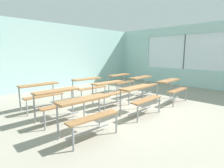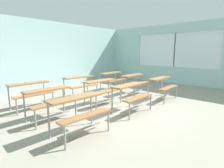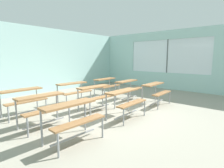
{
  "view_description": "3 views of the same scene",
  "coord_description": "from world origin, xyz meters",
  "px_view_note": "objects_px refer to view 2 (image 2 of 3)",
  "views": [
    {
      "loc": [
        -3.8,
        -3.3,
        1.6
      ],
      "look_at": [
        -0.1,
        0.48,
        0.69
      ],
      "focal_mm": 28.0,
      "sensor_mm": 36.0,
      "label": 1
    },
    {
      "loc": [
        -3.8,
        -3.3,
        1.6
      ],
      "look_at": [
        -0.46,
        -0.21,
        0.76
      ],
      "focal_mm": 28.0,
      "sensor_mm": 36.0,
      "label": 2
    },
    {
      "loc": [
        -3.8,
        -3.3,
        1.6
      ],
      "look_at": [
        0.79,
        0.66,
        0.7
      ],
      "focal_mm": 28.0,
      "sensor_mm": 36.0,
      "label": 3
    }
  ],
  "objects_px": {
    "desk_bench_r2c0": "(31,89)",
    "desk_bench_r2c1": "(80,82)",
    "desk_bench_r2c2": "(113,77)",
    "desk_bench_r0c2": "(163,83)",
    "desk_bench_r0c0": "(79,107)",
    "desk_bench_r1c0": "(50,97)",
    "desk_bench_r1c1": "(102,86)",
    "desk_bench_r0c1": "(132,92)",
    "desk_bench_r1c2": "(135,79)"
  },
  "relations": [
    {
      "from": "desk_bench_r1c1",
      "to": "desk_bench_r2c1",
      "type": "bearing_deg",
      "value": 91.31
    },
    {
      "from": "desk_bench_r0c1",
      "to": "desk_bench_r2c0",
      "type": "height_order",
      "value": "same"
    },
    {
      "from": "desk_bench_r1c1",
      "to": "desk_bench_r1c2",
      "type": "height_order",
      "value": "same"
    },
    {
      "from": "desk_bench_r2c0",
      "to": "desk_bench_r2c1",
      "type": "distance_m",
      "value": 1.71
    },
    {
      "from": "desk_bench_r0c0",
      "to": "desk_bench_r2c2",
      "type": "relative_size",
      "value": 0.99
    },
    {
      "from": "desk_bench_r0c1",
      "to": "desk_bench_r0c2",
      "type": "bearing_deg",
      "value": -1.37
    },
    {
      "from": "desk_bench_r0c2",
      "to": "desk_bench_r2c2",
      "type": "distance_m",
      "value": 2.27
    },
    {
      "from": "desk_bench_r1c0",
      "to": "desk_bench_r2c2",
      "type": "bearing_deg",
      "value": 19.44
    },
    {
      "from": "desk_bench_r0c2",
      "to": "desk_bench_r1c1",
      "type": "relative_size",
      "value": 1.0
    },
    {
      "from": "desk_bench_r1c1",
      "to": "desk_bench_r2c0",
      "type": "xyz_separation_m",
      "value": [
        -1.68,
        1.17,
        0.0
      ]
    },
    {
      "from": "desk_bench_r0c1",
      "to": "desk_bench_r1c0",
      "type": "height_order",
      "value": "same"
    },
    {
      "from": "desk_bench_r0c0",
      "to": "desk_bench_r0c1",
      "type": "bearing_deg",
      "value": 2.76
    },
    {
      "from": "desk_bench_r0c0",
      "to": "desk_bench_r0c1",
      "type": "distance_m",
      "value": 1.75
    },
    {
      "from": "desk_bench_r2c1",
      "to": "desk_bench_r2c2",
      "type": "bearing_deg",
      "value": 3.21
    },
    {
      "from": "desk_bench_r0c0",
      "to": "desk_bench_r2c2",
      "type": "bearing_deg",
      "value": 35.01
    },
    {
      "from": "desk_bench_r1c1",
      "to": "desk_bench_r2c1",
      "type": "relative_size",
      "value": 1.0
    },
    {
      "from": "desk_bench_r0c0",
      "to": "desk_bench_r1c0",
      "type": "bearing_deg",
      "value": 91.38
    },
    {
      "from": "desk_bench_r0c2",
      "to": "desk_bench_r2c1",
      "type": "xyz_separation_m",
      "value": [
        -1.74,
        2.25,
        0.0
      ]
    },
    {
      "from": "desk_bench_r0c1",
      "to": "desk_bench_r0c2",
      "type": "xyz_separation_m",
      "value": [
        1.74,
        -0.01,
        0.0
      ]
    },
    {
      "from": "desk_bench_r0c0",
      "to": "desk_bench_r0c2",
      "type": "height_order",
      "value": "same"
    },
    {
      "from": "desk_bench_r1c1",
      "to": "desk_bench_r1c0",
      "type": "bearing_deg",
      "value": -177.12
    },
    {
      "from": "desk_bench_r2c2",
      "to": "desk_bench_r2c0",
      "type": "bearing_deg",
      "value": 177.11
    },
    {
      "from": "desk_bench_r1c2",
      "to": "desk_bench_r2c0",
      "type": "relative_size",
      "value": 1.01
    },
    {
      "from": "desk_bench_r0c1",
      "to": "desk_bench_r2c2",
      "type": "distance_m",
      "value": 2.84
    },
    {
      "from": "desk_bench_r1c1",
      "to": "desk_bench_r2c2",
      "type": "bearing_deg",
      "value": 36.58
    },
    {
      "from": "desk_bench_r0c0",
      "to": "desk_bench_r2c2",
      "type": "height_order",
      "value": "same"
    },
    {
      "from": "desk_bench_r0c2",
      "to": "desk_bench_r2c1",
      "type": "distance_m",
      "value": 2.84
    },
    {
      "from": "desk_bench_r1c0",
      "to": "desk_bench_r1c2",
      "type": "height_order",
      "value": "same"
    },
    {
      "from": "desk_bench_r1c0",
      "to": "desk_bench_r1c1",
      "type": "bearing_deg",
      "value": 0.83
    },
    {
      "from": "desk_bench_r1c0",
      "to": "desk_bench_r2c0",
      "type": "height_order",
      "value": "same"
    },
    {
      "from": "desk_bench_r0c0",
      "to": "desk_bench_r1c1",
      "type": "bearing_deg",
      "value": 34.71
    },
    {
      "from": "desk_bench_r0c1",
      "to": "desk_bench_r1c2",
      "type": "distance_m",
      "value": 2.09
    },
    {
      "from": "desk_bench_r1c0",
      "to": "desk_bench_r2c2",
      "type": "relative_size",
      "value": 0.98
    },
    {
      "from": "desk_bench_r0c1",
      "to": "desk_bench_r2c1",
      "type": "height_order",
      "value": "same"
    },
    {
      "from": "desk_bench_r2c0",
      "to": "desk_bench_r0c2",
      "type": "bearing_deg",
      "value": -33.22
    },
    {
      "from": "desk_bench_r1c1",
      "to": "desk_bench_r2c2",
      "type": "xyz_separation_m",
      "value": [
        1.75,
        1.17,
        0.0
      ]
    },
    {
      "from": "desk_bench_r0c0",
      "to": "desk_bench_r1c0",
      "type": "height_order",
      "value": "same"
    },
    {
      "from": "desk_bench_r0c0",
      "to": "desk_bench_r1c2",
      "type": "height_order",
      "value": "same"
    },
    {
      "from": "desk_bench_r1c2",
      "to": "desk_bench_r1c0",
      "type": "bearing_deg",
      "value": 179.35
    },
    {
      "from": "desk_bench_r0c2",
      "to": "desk_bench_r2c2",
      "type": "bearing_deg",
      "value": 88.08
    },
    {
      "from": "desk_bench_r2c2",
      "to": "desk_bench_r1c0",
      "type": "bearing_deg",
      "value": -164.17
    },
    {
      "from": "desk_bench_r1c1",
      "to": "desk_bench_r0c0",
      "type": "bearing_deg",
      "value": -144.0
    },
    {
      "from": "desk_bench_r1c2",
      "to": "desk_bench_r2c1",
      "type": "distance_m",
      "value": 2.07
    },
    {
      "from": "desk_bench_r2c0",
      "to": "desk_bench_r2c1",
      "type": "height_order",
      "value": "same"
    },
    {
      "from": "desk_bench_r1c1",
      "to": "desk_bench_r2c1",
      "type": "distance_m",
      "value": 1.15
    },
    {
      "from": "desk_bench_r2c2",
      "to": "desk_bench_r0c2",
      "type": "bearing_deg",
      "value": -92.55
    },
    {
      "from": "desk_bench_r2c1",
      "to": "desk_bench_r0c0",
      "type": "bearing_deg",
      "value": -125.13
    },
    {
      "from": "desk_bench_r0c1",
      "to": "desk_bench_r1c0",
      "type": "distance_m",
      "value": 2.06
    },
    {
      "from": "desk_bench_r2c0",
      "to": "desk_bench_r2c1",
      "type": "xyz_separation_m",
      "value": [
        1.71,
        -0.02,
        0.0
      ]
    },
    {
      "from": "desk_bench_r1c2",
      "to": "desk_bench_r2c2",
      "type": "bearing_deg",
      "value": 90.15
    }
  ]
}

